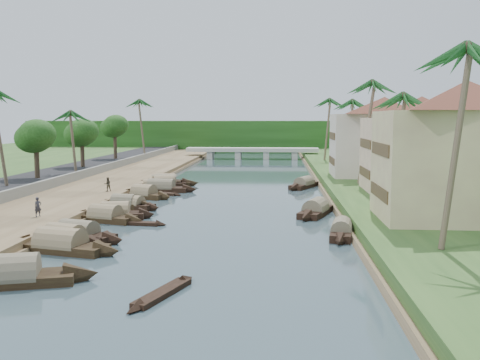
# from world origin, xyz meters

# --- Properties ---
(ground) EXTENTS (220.00, 220.00, 0.00)m
(ground) POSITION_xyz_m (0.00, 0.00, 0.00)
(ground) COLOR #34474F
(ground) RESTS_ON ground
(left_bank) EXTENTS (10.00, 180.00, 0.80)m
(left_bank) POSITION_xyz_m (-16.00, 20.00, 0.40)
(left_bank) COLOR brown
(left_bank) RESTS_ON ground
(right_bank) EXTENTS (16.00, 180.00, 1.20)m
(right_bank) POSITION_xyz_m (19.00, 20.00, 0.60)
(right_bank) COLOR #28491D
(right_bank) RESTS_ON ground
(road) EXTENTS (8.00, 180.00, 1.40)m
(road) POSITION_xyz_m (-24.50, 20.00, 0.70)
(road) COLOR black
(road) RESTS_ON ground
(retaining_wall) EXTENTS (0.40, 180.00, 1.10)m
(retaining_wall) POSITION_xyz_m (-20.20, 20.00, 1.35)
(retaining_wall) COLOR slate
(retaining_wall) RESTS_ON left_bank
(treeline) EXTENTS (120.00, 14.00, 8.00)m
(treeline) POSITION_xyz_m (0.00, 100.00, 4.00)
(treeline) COLOR #183C10
(treeline) RESTS_ON ground
(bridge) EXTENTS (28.00, 4.00, 2.40)m
(bridge) POSITION_xyz_m (0.00, 72.00, 1.72)
(bridge) COLOR #A8A99F
(bridge) RESTS_ON ground
(building_near) EXTENTS (14.85, 14.85, 10.20)m
(building_near) POSITION_xyz_m (18.99, -2.00, 6.38)
(building_near) COLOR #CFC98B
(building_near) RESTS_ON right_bank
(building_mid) EXTENTS (14.11, 14.11, 9.70)m
(building_mid) POSITION_xyz_m (19.99, 14.00, 6.13)
(building_mid) COLOR beige
(building_mid) RESTS_ON right_bank
(building_far) EXTENTS (15.59, 15.59, 10.20)m
(building_far) POSITION_xyz_m (18.99, 28.00, 6.38)
(building_far) COLOR beige
(building_far) RESTS_ON right_bank
(building_distant) EXTENTS (12.62, 12.62, 9.20)m
(building_distant) POSITION_xyz_m (19.99, 48.00, 5.88)
(building_distant) COLOR #CFC98B
(building_distant) RESTS_ON right_bank
(sampan_0) EXTENTS (9.70, 4.54, 2.47)m
(sampan_0) POSITION_xyz_m (-8.67, -15.93, 0.42)
(sampan_0) COLOR black
(sampan_0) RESTS_ON ground
(sampan_1) EXTENTS (7.31, 4.07, 2.15)m
(sampan_1) POSITION_xyz_m (-9.16, -7.09, 0.41)
(sampan_1) COLOR black
(sampan_1) RESTS_ON ground
(sampan_2) EXTENTS (9.08, 3.88, 2.33)m
(sampan_2) POSITION_xyz_m (-8.69, -8.86, 0.42)
(sampan_2) COLOR black
(sampan_2) RESTS_ON ground
(sampan_3) EXTENTS (7.93, 4.05, 2.12)m
(sampan_3) POSITION_xyz_m (-8.77, -5.59, 0.41)
(sampan_3) COLOR black
(sampan_3) RESTS_ON ground
(sampan_4) EXTENTS (7.53, 3.74, 2.12)m
(sampan_4) POSITION_xyz_m (-9.05, 1.34, 0.41)
(sampan_4) COLOR black
(sampan_4) RESTS_ON ground
(sampan_5) EXTENTS (7.05, 2.80, 2.20)m
(sampan_5) POSITION_xyz_m (-8.57, 2.67, 0.42)
(sampan_5) COLOR black
(sampan_5) RESTS_ON ground
(sampan_6) EXTENTS (6.72, 2.57, 2.00)m
(sampan_6) POSITION_xyz_m (-9.34, 7.94, 0.41)
(sampan_6) COLOR black
(sampan_6) RESTS_ON ground
(sampan_7) EXTENTS (6.53, 3.83, 1.80)m
(sampan_7) POSITION_xyz_m (-8.56, 7.89, 0.40)
(sampan_7) COLOR black
(sampan_7) RESTS_ON ground
(sampan_8) EXTENTS (7.15, 4.17, 2.19)m
(sampan_8) POSITION_xyz_m (-9.13, 14.74, 0.42)
(sampan_8) COLOR black
(sampan_8) RESTS_ON ground
(sampan_9) EXTENTS (8.99, 2.31, 2.24)m
(sampan_9) POSITION_xyz_m (-8.37, 20.02, 0.42)
(sampan_9) COLOR black
(sampan_9) RESTS_ON ground
(sampan_10) EXTENTS (6.59, 1.80, 1.86)m
(sampan_10) POSITION_xyz_m (-9.46, 20.83, 0.41)
(sampan_10) COLOR black
(sampan_10) RESTS_ON ground
(sampan_11) EXTENTS (7.73, 4.59, 2.21)m
(sampan_11) POSITION_xyz_m (-8.91, 23.94, 0.42)
(sampan_11) COLOR black
(sampan_11) RESTS_ON ground
(sampan_12) EXTENTS (9.23, 3.40, 2.17)m
(sampan_12) POSITION_xyz_m (-9.09, 25.06, 0.41)
(sampan_12) COLOR black
(sampan_12) RESTS_ON ground
(sampan_13) EXTENTS (7.48, 2.39, 2.04)m
(sampan_13) POSITION_xyz_m (-9.30, 26.94, 0.41)
(sampan_13) COLOR black
(sampan_13) RESTS_ON ground
(sampan_14) EXTENTS (2.49, 7.41, 1.83)m
(sampan_14) POSITION_xyz_m (10.17, -2.87, 0.40)
(sampan_14) COLOR black
(sampan_14) RESTS_ON ground
(sampan_15) EXTENTS (4.25, 8.14, 2.17)m
(sampan_15) POSITION_xyz_m (8.86, 5.77, 0.41)
(sampan_15) COLOR black
(sampan_15) RESTS_ON ground
(sampan_16) EXTENTS (4.98, 7.98, 2.02)m
(sampan_16) POSITION_xyz_m (8.75, 24.80, 0.41)
(sampan_16) COLOR black
(sampan_16) RESTS_ON ground
(canoe_0) EXTENTS (2.80, 6.01, 0.81)m
(canoe_0) POSITION_xyz_m (-0.20, -16.98, 0.10)
(canoe_0) COLOR black
(canoe_0) RESTS_ON ground
(canoe_1) EXTENTS (4.96, 1.38, 0.79)m
(canoe_1) POSITION_xyz_m (-5.93, 0.18, 0.10)
(canoe_1) COLOR black
(canoe_1) RESTS_ON ground
(canoe_2) EXTENTS (5.29, 2.73, 0.78)m
(canoe_2) POSITION_xyz_m (-7.83, 17.49, 0.10)
(canoe_2) COLOR black
(canoe_2) RESTS_ON ground
(palm_0) EXTENTS (3.20, 3.20, 12.90)m
(palm_0) POSITION_xyz_m (15.00, -11.45, 12.27)
(palm_0) COLOR brown
(palm_0) RESTS_ON ground
(palm_1) EXTENTS (3.20, 3.20, 11.08)m
(palm_1) POSITION_xyz_m (16.00, 7.70, 10.52)
(palm_1) COLOR brown
(palm_1) RESTS_ON ground
(palm_2) EXTENTS (3.20, 3.20, 13.02)m
(palm_2) POSITION_xyz_m (15.00, 19.42, 12.40)
(palm_2) COLOR brown
(palm_2) RESTS_ON ground
(palm_3) EXTENTS (3.20, 3.20, 11.50)m
(palm_3) POSITION_xyz_m (16.00, 36.54, 10.91)
(palm_3) COLOR brown
(palm_3) RESTS_ON ground
(palm_5) EXTENTS (3.20, 3.20, 11.72)m
(palm_5) POSITION_xyz_m (-24.00, 13.25, 11.34)
(palm_5) COLOR brown
(palm_5) RESTS_ON ground
(palm_6) EXTENTS (3.20, 3.20, 9.62)m
(palm_6) POSITION_xyz_m (-22.00, 28.27, 9.29)
(palm_6) COLOR brown
(palm_6) RESTS_ON ground
(palm_7) EXTENTS (3.20, 3.20, 12.31)m
(palm_7) POSITION_xyz_m (14.00, 54.52, 11.69)
(palm_7) COLOR brown
(palm_7) RESTS_ON ground
(palm_8) EXTENTS (3.20, 3.20, 12.21)m
(palm_8) POSITION_xyz_m (-20.50, 59.78, 11.80)
(palm_8) COLOR brown
(palm_8) RESTS_ON ground
(tree_3) EXTENTS (4.47, 4.47, 6.92)m
(tree_3) POSITION_xyz_m (-24.00, 21.16, 6.39)
(tree_3) COLOR #453727
(tree_3) RESTS_ON ground
(tree_4) EXTENTS (4.60, 4.60, 6.98)m
(tree_4) POSITION_xyz_m (-24.00, 36.55, 6.40)
(tree_4) COLOR #453727
(tree_4) RESTS_ON ground
(tree_5) EXTENTS (4.45, 4.45, 7.67)m
(tree_5) POSITION_xyz_m (-24.00, 52.98, 7.12)
(tree_5) COLOR #453727
(tree_5) RESTS_ON ground
(tree_6) EXTENTS (4.78, 4.78, 6.84)m
(tree_6) POSITION_xyz_m (24.00, 30.16, 6.00)
(tree_6) COLOR #453727
(tree_6) RESTS_ON ground
(person_near) EXTENTS (0.66, 0.68, 1.57)m
(person_near) POSITION_xyz_m (-13.81, -0.92, 1.59)
(person_near) COLOR #2B2B34
(person_near) RESTS_ON left_bank
(person_far) EXTENTS (0.93, 0.87, 1.52)m
(person_far) POSITION_xyz_m (-13.01, 14.33, 1.56)
(person_far) COLOR #393428
(person_far) RESTS_ON left_bank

